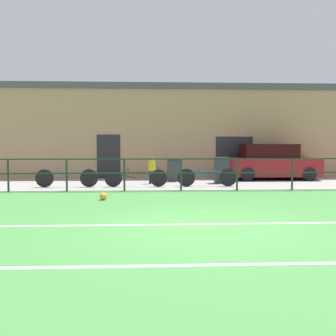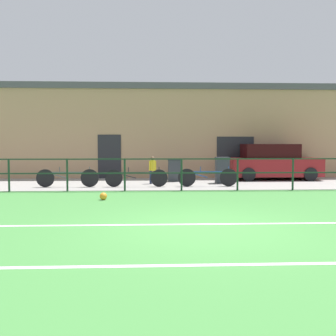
{
  "view_description": "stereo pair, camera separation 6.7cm",
  "coord_description": "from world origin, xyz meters",
  "px_view_note": "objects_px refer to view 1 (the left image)",
  "views": [
    {
      "loc": [
        -1.17,
        -7.65,
        1.65
      ],
      "look_at": [
        -0.59,
        3.66,
        0.95
      ],
      "focal_mm": 41.59,
      "sensor_mm": 36.0,
      "label": 1
    },
    {
      "loc": [
        -1.1,
        -7.65,
        1.65
      ],
      "look_at": [
        -0.59,
        3.66,
        0.95
      ],
      "focal_mm": 41.59,
      "sensor_mm": 36.0,
      "label": 2
    }
  ],
  "objects_px": {
    "trash_bin_1": "(222,170)",
    "bicycle_parked_0": "(207,177)",
    "soccer_ball_match": "(103,196)",
    "spectator_child": "(152,168)",
    "bicycle_parked_3": "(136,178)",
    "parked_car_red": "(272,163)",
    "bicycle_parked_2": "(67,178)",
    "trash_bin_0": "(174,170)"
  },
  "relations": [
    {
      "from": "trash_bin_1",
      "to": "trash_bin_0",
      "type": "bearing_deg",
      "value": 154.72
    },
    {
      "from": "trash_bin_0",
      "to": "bicycle_parked_0",
      "type": "bearing_deg",
      "value": -61.85
    },
    {
      "from": "soccer_ball_match",
      "to": "bicycle_parked_0",
      "type": "height_order",
      "value": "bicycle_parked_0"
    },
    {
      "from": "bicycle_parked_2",
      "to": "bicycle_parked_3",
      "type": "distance_m",
      "value": 2.61
    },
    {
      "from": "bicycle_parked_3",
      "to": "trash_bin_0",
      "type": "bearing_deg",
      "value": 53.67
    },
    {
      "from": "spectator_child",
      "to": "bicycle_parked_0",
      "type": "relative_size",
      "value": 0.49
    },
    {
      "from": "spectator_child",
      "to": "bicycle_parked_2",
      "type": "relative_size",
      "value": 0.48
    },
    {
      "from": "bicycle_parked_2",
      "to": "soccer_ball_match",
      "type": "bearing_deg",
      "value": -62.3
    },
    {
      "from": "spectator_child",
      "to": "parked_car_red",
      "type": "relative_size",
      "value": 0.28
    },
    {
      "from": "spectator_child",
      "to": "bicycle_parked_0",
      "type": "height_order",
      "value": "spectator_child"
    },
    {
      "from": "bicycle_parked_0",
      "to": "trash_bin_1",
      "type": "distance_m",
      "value": 1.48
    },
    {
      "from": "parked_car_red",
      "to": "bicycle_parked_2",
      "type": "xyz_separation_m",
      "value": [
        -8.79,
        -2.79,
        -0.42
      ]
    },
    {
      "from": "soccer_ball_match",
      "to": "bicycle_parked_0",
      "type": "relative_size",
      "value": 0.09
    },
    {
      "from": "soccer_ball_match",
      "to": "trash_bin_0",
      "type": "height_order",
      "value": "trash_bin_0"
    },
    {
      "from": "spectator_child",
      "to": "bicycle_parked_0",
      "type": "xyz_separation_m",
      "value": [
        2.12,
        -1.15,
        -0.28
      ]
    },
    {
      "from": "bicycle_parked_3",
      "to": "spectator_child",
      "type": "bearing_deg",
      "value": 61.21
    },
    {
      "from": "trash_bin_0",
      "to": "trash_bin_1",
      "type": "xyz_separation_m",
      "value": [
        1.95,
        -0.92,
        0.05
      ]
    },
    {
      "from": "spectator_child",
      "to": "bicycle_parked_2",
      "type": "height_order",
      "value": "spectator_child"
    },
    {
      "from": "soccer_ball_match",
      "to": "bicycle_parked_3",
      "type": "bearing_deg",
      "value": 75.6
    },
    {
      "from": "bicycle_parked_3",
      "to": "trash_bin_0",
      "type": "xyz_separation_m",
      "value": [
        1.59,
        2.16,
        0.15
      ]
    },
    {
      "from": "parked_car_red",
      "to": "bicycle_parked_2",
      "type": "relative_size",
      "value": 1.73
    },
    {
      "from": "parked_car_red",
      "to": "bicycle_parked_3",
      "type": "xyz_separation_m",
      "value": [
        -6.18,
        -2.79,
        -0.42
      ]
    },
    {
      "from": "spectator_child",
      "to": "trash_bin_0",
      "type": "height_order",
      "value": "spectator_child"
    },
    {
      "from": "soccer_ball_match",
      "to": "bicycle_parked_3",
      "type": "xyz_separation_m",
      "value": [
        0.86,
        3.34,
        0.26
      ]
    },
    {
      "from": "bicycle_parked_0",
      "to": "trash_bin_1",
      "type": "xyz_separation_m",
      "value": [
        0.8,
        1.24,
        0.19
      ]
    },
    {
      "from": "bicycle_parked_2",
      "to": "bicycle_parked_3",
      "type": "height_order",
      "value": "bicycle_parked_2"
    },
    {
      "from": "bicycle_parked_2",
      "to": "bicycle_parked_3",
      "type": "xyz_separation_m",
      "value": [
        2.61,
        0.0,
        -0.01
      ]
    },
    {
      "from": "bicycle_parked_2",
      "to": "trash_bin_0",
      "type": "height_order",
      "value": "trash_bin_0"
    },
    {
      "from": "soccer_ball_match",
      "to": "bicycle_parked_2",
      "type": "distance_m",
      "value": 3.79
    },
    {
      "from": "parked_car_red",
      "to": "bicycle_parked_0",
      "type": "xyz_separation_m",
      "value": [
        -3.43,
        -2.79,
        -0.41
      ]
    },
    {
      "from": "parked_car_red",
      "to": "bicycle_parked_0",
      "type": "height_order",
      "value": "parked_car_red"
    },
    {
      "from": "trash_bin_0",
      "to": "parked_car_red",
      "type": "bearing_deg",
      "value": 7.86
    },
    {
      "from": "spectator_child",
      "to": "soccer_ball_match",
      "type": "bearing_deg",
      "value": 53.16
    },
    {
      "from": "trash_bin_0",
      "to": "trash_bin_1",
      "type": "bearing_deg",
      "value": -25.28
    },
    {
      "from": "bicycle_parked_0",
      "to": "parked_car_red",
      "type": "bearing_deg",
      "value": 39.16
    },
    {
      "from": "soccer_ball_match",
      "to": "parked_car_red",
      "type": "relative_size",
      "value": 0.05
    },
    {
      "from": "soccer_ball_match",
      "to": "spectator_child",
      "type": "relative_size",
      "value": 0.2
    },
    {
      "from": "soccer_ball_match",
      "to": "trash_bin_1",
      "type": "height_order",
      "value": "trash_bin_1"
    },
    {
      "from": "trash_bin_1",
      "to": "bicycle_parked_0",
      "type": "bearing_deg",
      "value": -122.74
    },
    {
      "from": "soccer_ball_match",
      "to": "spectator_child",
      "type": "bearing_deg",
      "value": 71.66
    },
    {
      "from": "bicycle_parked_0",
      "to": "trash_bin_0",
      "type": "height_order",
      "value": "trash_bin_0"
    },
    {
      "from": "soccer_ball_match",
      "to": "parked_car_red",
      "type": "xyz_separation_m",
      "value": [
        7.03,
        6.14,
        0.68
      ]
    }
  ]
}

